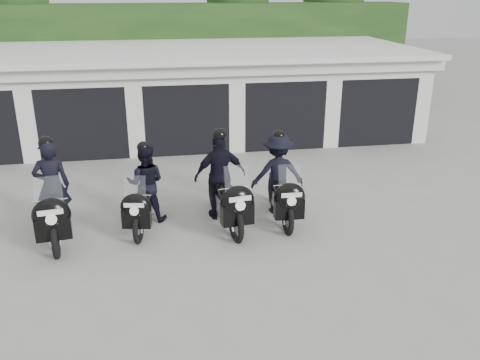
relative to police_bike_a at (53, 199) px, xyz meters
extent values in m
plane|color=#979893|center=(3.14, -0.34, -0.86)|extent=(80.00, 80.00, 0.00)
cube|color=silver|center=(3.14, 8.16, 0.54)|extent=(16.00, 6.00, 2.80)
cube|color=silver|center=(3.14, 7.96, 2.02)|extent=(16.40, 6.80, 0.16)
cube|color=silver|center=(3.14, 4.91, 1.79)|extent=(16.40, 0.12, 0.40)
cube|color=black|center=(3.14, 5.14, -0.74)|extent=(16.00, 0.06, 0.24)
cube|color=silver|center=(-1.51, 5.31, 0.54)|extent=(0.50, 0.50, 2.80)
cube|color=black|center=(0.04, 6.36, 0.24)|extent=(2.60, 2.60, 2.20)
cube|color=silver|center=(0.04, 5.31, 1.64)|extent=(2.60, 0.50, 0.60)
cube|color=silver|center=(1.59, 5.31, 0.54)|extent=(0.50, 0.50, 2.80)
cube|color=black|center=(3.14, 6.36, 0.24)|extent=(2.60, 2.60, 2.20)
cube|color=silver|center=(3.14, 5.31, 1.64)|extent=(2.60, 0.50, 0.60)
cube|color=silver|center=(4.69, 5.31, 0.54)|extent=(0.50, 0.50, 2.80)
cube|color=black|center=(6.24, 6.36, 0.24)|extent=(2.60, 2.60, 2.20)
cube|color=silver|center=(6.24, 5.31, 1.64)|extent=(2.60, 0.50, 0.60)
cube|color=silver|center=(7.79, 5.31, 0.54)|extent=(0.50, 0.50, 2.80)
cube|color=black|center=(9.34, 6.36, 0.24)|extent=(2.60, 2.60, 2.20)
cube|color=silver|center=(9.34, 5.31, 1.64)|extent=(2.60, 0.50, 0.60)
cube|color=silver|center=(10.89, 5.31, 0.54)|extent=(0.50, 0.50, 2.80)
cube|color=#1B3A15|center=(3.14, 12.16, 1.29)|extent=(20.00, 2.00, 4.30)
sphere|color=#1B3A15|center=(-3.36, 13.66, 3.54)|extent=(2.80, 2.80, 2.80)
cylinder|color=black|center=(-3.36, 13.66, 0.79)|extent=(0.24, 0.24, 3.30)
sphere|color=#1B3A15|center=(6.14, 13.66, 3.54)|extent=(2.80, 2.80, 2.80)
cylinder|color=black|center=(6.14, 13.66, 0.79)|extent=(0.24, 0.24, 3.30)
cylinder|color=black|center=(10.64, 13.66, 0.79)|extent=(0.24, 0.24, 3.30)
torus|color=black|center=(0.12, -0.82, -0.50)|extent=(0.25, 0.85, 0.84)
torus|color=black|center=(-0.12, 0.82, -0.50)|extent=(0.25, 0.85, 0.84)
cube|color=#98979C|center=(0.00, 0.02, -0.42)|extent=(0.39, 0.67, 0.37)
cube|color=black|center=(0.00, 0.00, -0.61)|extent=(0.31, 1.49, 0.07)
ellipsoid|color=black|center=(0.03, -0.17, -0.03)|extent=(0.46, 0.71, 0.33)
cube|color=black|center=(-0.05, 0.32, -0.01)|extent=(0.39, 0.67, 0.11)
ellipsoid|color=black|center=(0.13, -0.91, 0.03)|extent=(0.77, 0.48, 0.69)
cube|color=black|center=(0.13, -0.91, -0.23)|extent=(0.69, 0.35, 0.46)
cube|color=#B2BFC6|center=(0.13, -0.88, 0.49)|extent=(0.52, 0.20, 0.59)
cylinder|color=silver|center=(0.10, -0.68, 0.24)|extent=(0.64, 0.12, 0.03)
cube|color=white|center=(0.16, -1.10, 0.17)|extent=(0.46, 0.08, 0.10)
cube|color=white|center=(0.16, -1.07, -0.03)|extent=(0.21, 0.05, 0.11)
imported|color=black|center=(-0.05, 0.34, 0.15)|extent=(0.80, 0.58, 2.01)
sphere|color=black|center=(-0.05, 0.34, 1.09)|extent=(0.31, 0.31, 0.31)
torus|color=black|center=(1.71, -0.48, -0.55)|extent=(0.24, 0.74, 0.73)
torus|color=black|center=(1.96, 0.94, -0.55)|extent=(0.24, 0.74, 0.73)
cube|color=#98979C|center=(1.84, 0.25, -0.48)|extent=(0.36, 0.59, 0.32)
cube|color=black|center=(1.84, 0.23, -0.64)|extent=(0.31, 1.30, 0.06)
ellipsoid|color=black|center=(1.81, 0.08, -0.14)|extent=(0.42, 0.63, 0.29)
cube|color=black|center=(1.89, 0.51, -0.12)|extent=(0.36, 0.59, 0.10)
ellipsoid|color=black|center=(1.69, -0.56, -0.08)|extent=(0.68, 0.44, 0.60)
cube|color=black|center=(1.69, -0.56, -0.31)|extent=(0.61, 0.32, 0.40)
cube|color=#B2BFC6|center=(1.70, -0.53, 0.32)|extent=(0.45, 0.19, 0.51)
cylinder|color=silver|center=(1.73, -0.36, 0.10)|extent=(0.56, 0.13, 0.03)
cube|color=white|center=(1.66, -0.72, 0.04)|extent=(0.40, 0.09, 0.09)
cube|color=white|center=(1.67, -0.70, -0.14)|extent=(0.18, 0.05, 0.10)
imported|color=black|center=(1.89, 0.53, 0.02)|extent=(0.96, 0.81, 1.76)
sphere|color=black|center=(1.89, 0.53, 0.84)|extent=(0.27, 0.27, 0.27)
torus|color=black|center=(3.70, -0.77, -0.51)|extent=(0.24, 0.84, 0.83)
torus|color=black|center=(3.46, 0.86, -0.51)|extent=(0.24, 0.84, 0.83)
cube|color=#98979C|center=(3.58, 0.07, -0.43)|extent=(0.38, 0.66, 0.37)
cube|color=black|center=(3.58, 0.04, -0.61)|extent=(0.30, 1.48, 0.07)
ellipsoid|color=black|center=(3.60, -0.13, -0.04)|extent=(0.46, 0.70, 0.33)
cube|color=black|center=(3.53, 0.36, -0.01)|extent=(0.38, 0.66, 0.11)
ellipsoid|color=black|center=(3.71, -0.86, 0.03)|extent=(0.77, 0.48, 0.68)
cube|color=black|center=(3.71, -0.86, -0.23)|extent=(0.69, 0.34, 0.46)
cube|color=#B2BFC6|center=(3.70, -0.83, 0.49)|extent=(0.52, 0.20, 0.58)
cylinder|color=silver|center=(3.68, -0.63, 0.24)|extent=(0.64, 0.12, 0.03)
cube|color=white|center=(3.74, -1.05, 0.17)|extent=(0.45, 0.08, 0.10)
cube|color=white|center=(3.73, -1.02, -0.04)|extent=(0.21, 0.05, 0.11)
imported|color=black|center=(3.53, 0.38, 0.14)|extent=(1.26, 0.83, 2.00)
sphere|color=black|center=(3.53, 0.38, 1.08)|extent=(0.31, 0.31, 0.31)
torus|color=black|center=(4.84, -0.62, -0.53)|extent=(0.14, 0.79, 0.78)
torus|color=black|center=(4.88, 0.92, -0.53)|extent=(0.14, 0.79, 0.78)
cube|color=#98979C|center=(4.86, 0.17, -0.45)|extent=(0.30, 0.60, 0.34)
cube|color=black|center=(4.86, 0.15, -0.62)|extent=(0.13, 1.40, 0.06)
ellipsoid|color=black|center=(4.86, -0.01, -0.09)|extent=(0.37, 0.63, 0.31)
cube|color=black|center=(4.87, 0.45, -0.06)|extent=(0.30, 0.60, 0.11)
ellipsoid|color=black|center=(4.84, -0.71, -0.02)|extent=(0.69, 0.37, 0.64)
cube|color=black|center=(4.84, -0.71, -0.27)|extent=(0.63, 0.25, 0.43)
cube|color=#B2BFC6|center=(4.84, -0.68, 0.41)|extent=(0.48, 0.14, 0.55)
cylinder|color=silver|center=(4.84, -0.50, 0.17)|extent=(0.60, 0.05, 0.03)
cube|color=white|center=(4.83, -0.89, 0.11)|extent=(0.43, 0.03, 0.10)
cube|color=white|center=(4.83, -0.86, -0.09)|extent=(0.19, 0.02, 0.11)
imported|color=black|center=(4.87, 0.47, 0.08)|extent=(1.23, 0.66, 1.88)
sphere|color=black|center=(4.87, 0.47, 0.97)|extent=(0.29, 0.29, 0.29)
camera|label=1|loc=(2.18, -10.12, 4.08)|focal=38.00mm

